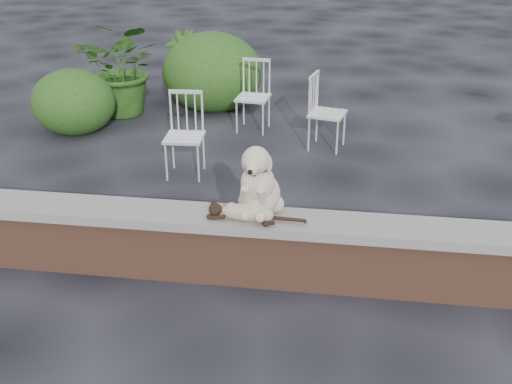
# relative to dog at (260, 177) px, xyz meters

# --- Properties ---
(ground) EXTENTS (60.00, 60.00, 0.00)m
(ground) POSITION_rel_dog_xyz_m (0.27, -0.08, -0.89)
(ground) COLOR black
(ground) RESTS_ON ground
(brick_wall) EXTENTS (6.00, 0.30, 0.50)m
(brick_wall) POSITION_rel_dog_xyz_m (0.27, -0.08, -0.64)
(brick_wall) COLOR brown
(brick_wall) RESTS_ON ground
(capstone) EXTENTS (6.20, 0.40, 0.08)m
(capstone) POSITION_rel_dog_xyz_m (0.27, -0.08, -0.35)
(capstone) COLOR slate
(capstone) RESTS_ON brick_wall
(dog) EXTENTS (0.47, 0.58, 0.62)m
(dog) POSITION_rel_dog_xyz_m (0.00, 0.00, 0.00)
(dog) COLOR beige
(dog) RESTS_ON capstone
(cat) EXTENTS (0.94, 0.33, 0.16)m
(cat) POSITION_rel_dog_xyz_m (-0.08, -0.15, -0.23)
(cat) COLOR #C0AF89
(cat) RESTS_ON capstone
(chair_a) EXTENTS (0.59, 0.59, 0.94)m
(chair_a) POSITION_rel_dog_xyz_m (-1.11, 1.91, -0.42)
(chair_a) COLOR white
(chair_a) RESTS_ON ground
(chair_e) EXTENTS (0.67, 0.67, 0.94)m
(chair_e) POSITION_rel_dog_xyz_m (0.44, 2.98, -0.42)
(chair_e) COLOR white
(chair_e) RESTS_ON ground
(chair_b) EXTENTS (0.61, 0.61, 0.94)m
(chair_b) POSITION_rel_dog_xyz_m (-0.57, 3.52, -0.42)
(chair_b) COLOR white
(chair_b) RESTS_ON ground
(potted_plant_a) EXTENTS (1.26, 1.10, 1.36)m
(potted_plant_a) POSITION_rel_dog_xyz_m (-2.50, 3.95, -0.21)
(potted_plant_a) COLOR #204513
(potted_plant_a) RESTS_ON ground
(potted_plant_b) EXTENTS (0.73, 0.73, 1.03)m
(potted_plant_b) POSITION_rel_dog_xyz_m (-1.92, 4.98, -0.38)
(potted_plant_b) COLOR #204513
(potted_plant_b) RESTS_ON ground
(shrubbery) EXTENTS (2.94, 3.23, 1.18)m
(shrubbery) POSITION_rel_dog_xyz_m (-1.81, 4.24, -0.42)
(shrubbery) COLOR #204513
(shrubbery) RESTS_ON ground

